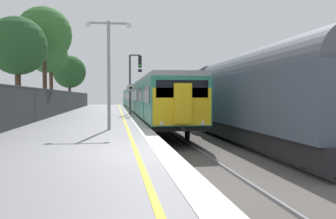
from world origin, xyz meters
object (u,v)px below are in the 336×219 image
object	(u,v)px
freight_train_adjacent_track	(191,95)
platform_lamp_mid	(109,65)
background_tree_centre	(49,57)
background_tree_back	(69,73)
signal_gantry	(133,77)
speed_limit_sign	(131,96)
commuter_train_at_platform	(139,98)
background_tree_right	(17,47)
background_tree_left	(42,36)

from	to	relation	value
freight_train_adjacent_track	platform_lamp_mid	size ratio (longest dim) A/B	9.66
background_tree_centre	background_tree_back	size ratio (longest dim) A/B	1.06
signal_gantry	speed_limit_sign	bearing A→B (deg)	-95.50
commuter_train_at_platform	signal_gantry	bearing A→B (deg)	-95.47
commuter_train_at_platform	background_tree_back	distance (m)	10.05
background_tree_centre	background_tree_right	distance (m)	12.41
freight_train_adjacent_track	signal_gantry	size ratio (longest dim) A/B	9.24
platform_lamp_mid	freight_train_adjacent_track	bearing A→B (deg)	65.79
background_tree_left	background_tree_right	distance (m)	4.76
commuter_train_at_platform	background_tree_centre	world-z (taller)	background_tree_centre
background_tree_left	commuter_train_at_platform	bearing A→B (deg)	60.55
background_tree_right	background_tree_back	distance (m)	23.00
signal_gantry	platform_lamp_mid	bearing A→B (deg)	-97.31
background_tree_left	background_tree_right	size ratio (longest dim) A/B	1.27
freight_train_adjacent_track	background_tree_back	xyz separation A→B (m)	(-13.02, 16.09, 3.06)
background_tree_left	background_tree_right	xyz separation A→B (m)	(-0.73, -4.45, -1.53)
speed_limit_sign	background_tree_left	bearing A→B (deg)	152.66
commuter_train_at_platform	platform_lamp_mid	xyz separation A→B (m)	(-3.27, -29.36, 1.63)
background_tree_back	background_tree_left	bearing A→B (deg)	-89.40
signal_gantry	background_tree_centre	size ratio (longest dim) A/B	0.68
background_tree_centre	background_tree_right	size ratio (longest dim) A/B	1.07
signal_gantry	background_tree_centre	world-z (taller)	background_tree_centre
background_tree_centre	background_tree_back	xyz separation A→B (m)	(0.67, 10.60, -0.87)
platform_lamp_mid	commuter_train_at_platform	bearing A→B (deg)	83.65
signal_gantry	platform_lamp_mid	world-z (taller)	signal_gantry
background_tree_right	signal_gantry	bearing A→B (deg)	30.14
commuter_train_at_platform	background_tree_centre	size ratio (longest dim) A/B	8.08
speed_limit_sign	background_tree_left	xyz separation A→B (m)	(-6.98, 3.61, 4.79)
commuter_train_at_platform	background_tree_back	size ratio (longest dim) A/B	8.60
platform_lamp_mid	background_tree_back	xyz separation A→B (m)	(-5.75, 32.26, 1.73)
signal_gantry	background_tree_left	bearing A→B (deg)	-178.13
commuter_train_at_platform	background_tree_right	bearing A→B (deg)	-115.44
freight_train_adjacent_track	background_tree_right	xyz separation A→B (m)	(-13.56, -6.90, 3.23)
speed_limit_sign	background_tree_right	size ratio (longest dim) A/B	0.35
freight_train_adjacent_track	background_tree_right	size ratio (longest dim) A/B	6.74
platform_lamp_mid	background_tree_centre	world-z (taller)	background_tree_centre
commuter_train_at_platform	platform_lamp_mid	distance (m)	29.59
speed_limit_sign	background_tree_back	bearing A→B (deg)	107.95
speed_limit_sign	platform_lamp_mid	xyz separation A→B (m)	(-1.42, -10.12, 1.35)
background_tree_right	platform_lamp_mid	bearing A→B (deg)	-55.86
background_tree_centre	background_tree_back	distance (m)	10.66
background_tree_left	background_tree_centre	xyz separation A→B (m)	(-0.86, 7.94, -0.84)
background_tree_back	commuter_train_at_platform	bearing A→B (deg)	-17.83
commuter_train_at_platform	background_tree_right	world-z (taller)	background_tree_right
commuter_train_at_platform	background_tree_right	distance (m)	22.53
commuter_train_at_platform	speed_limit_sign	size ratio (longest dim) A/B	24.86
background_tree_left	platform_lamp_mid	bearing A→B (deg)	-67.95
speed_limit_sign	background_tree_centre	world-z (taller)	background_tree_centre
commuter_train_at_platform	background_tree_left	size ratio (longest dim) A/B	6.85
freight_train_adjacent_track	background_tree_centre	size ratio (longest dim) A/B	6.28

